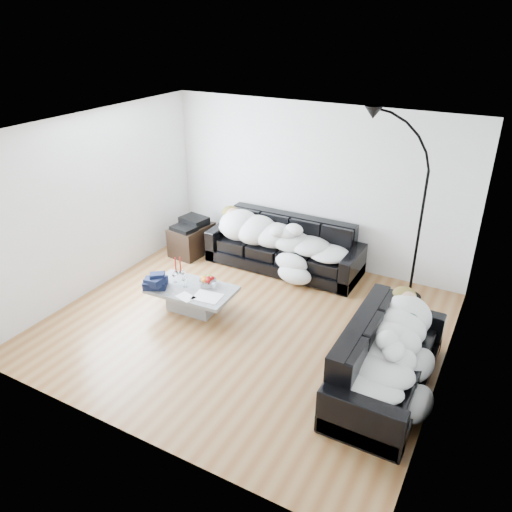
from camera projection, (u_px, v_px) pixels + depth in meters
The scene contains 24 objects.
ground at pixel (245, 324), 6.75m from camera, with size 5.00×5.00×0.00m, color brown.
wall_back at pixel (315, 186), 7.94m from camera, with size 5.00×0.02×2.60m, color silver.
wall_left at pixel (96, 203), 7.25m from camera, with size 0.02×4.50×2.60m, color silver.
wall_right at pixel (456, 284), 5.10m from camera, with size 0.02×4.50×2.60m, color silver.
ceiling at pixel (243, 131), 5.60m from camera, with size 5.00×5.00×0.00m, color white.
sofa_back at pixel (284, 245), 8.06m from camera, with size 2.51×0.87×0.82m, color black.
sofa_right at pixel (388, 358), 5.44m from camera, with size 2.02×0.86×0.82m, color black.
sleeper_back at pixel (283, 233), 7.92m from camera, with size 2.13×0.73×0.43m, color silver, non-canonical shape.
sleeper_right at pixel (390, 341), 5.34m from camera, with size 1.73×0.73×0.42m, color silver, non-canonical shape.
teal_cushion at pixel (401, 305), 5.82m from camera, with size 0.36×0.30×0.20m, color #09432B.
coffee_table at pixel (193, 299), 7.01m from camera, with size 1.19×0.69×0.35m, color #939699.
fruit_bowl at pixel (208, 281), 6.97m from camera, with size 0.24×0.24×0.15m, color white.
wine_glass_a at pixel (183, 275), 7.10m from camera, with size 0.07×0.07×0.16m, color white.
wine_glass_b at pixel (175, 277), 7.04m from camera, with size 0.07×0.07×0.17m, color white.
wine_glass_c at pixel (185, 282), 6.92m from camera, with size 0.07×0.07×0.17m, color white.
candle_left at pixel (176, 265), 7.27m from camera, with size 0.05×0.05×0.25m, color maroon.
candle_right at pixel (180, 265), 7.28m from camera, with size 0.05×0.05×0.26m, color maroon.
newspaper_a at pixel (207, 297), 6.71m from camera, with size 0.37×0.29×0.01m, color silver.
newspaper_b at pixel (186, 297), 6.71m from camera, with size 0.25×0.18×0.01m, color silver.
navy_jacket at pixel (154, 278), 6.86m from camera, with size 0.34×0.28×0.17m, color black, non-canonical shape.
shoes at pixel (365, 385), 5.59m from camera, with size 0.39×0.28×0.09m, color #472311, non-canonical shape.
av_cabinet at pixel (192, 240), 8.63m from camera, with size 0.50×0.73×0.50m, color black.
stereo at pixel (191, 223), 8.49m from camera, with size 0.44×0.34×0.13m, color black.
floor_lamp at pixel (420, 223), 6.85m from camera, with size 0.86×0.34×2.37m, color black, non-canonical shape.
Camera 1 is at (2.84, -4.88, 3.81)m, focal length 35.00 mm.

